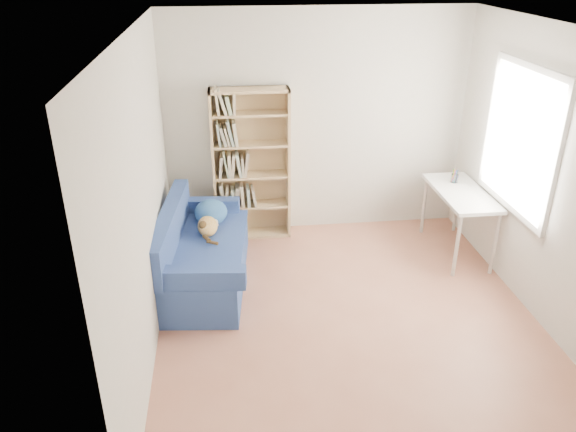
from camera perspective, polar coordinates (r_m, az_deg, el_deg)
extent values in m
plane|color=#A6634B|center=(5.38, 6.16, -10.39)|extent=(4.00, 4.00, 0.00)
cube|color=silver|center=(6.58, 2.94, 9.27)|extent=(3.50, 0.04, 2.60)
cube|color=silver|center=(3.09, 15.43, -12.27)|extent=(3.50, 0.04, 2.60)
cube|color=silver|center=(4.66, -14.54, 1.40)|extent=(0.04, 4.00, 2.60)
cube|color=silver|center=(5.41, 25.27, 3.09)|extent=(0.04, 4.00, 2.60)
cube|color=white|center=(4.40, 7.82, 18.23)|extent=(3.50, 4.00, 0.04)
cube|color=white|center=(5.83, 22.70, 7.19)|extent=(0.01, 1.20, 1.30)
cube|color=navy|center=(5.85, -8.43, -4.83)|extent=(0.96, 1.75, 0.42)
cube|color=navy|center=(5.68, -11.93, -1.37)|extent=(0.32, 1.68, 0.41)
cube|color=navy|center=(6.39, -8.50, 0.95)|extent=(0.80, 0.23, 0.19)
cube|color=navy|center=(5.05, -8.78, -6.23)|extent=(0.80, 0.23, 0.19)
cube|color=navy|center=(5.74, -8.38, -2.86)|extent=(0.93, 1.61, 0.05)
ellipsoid|color=#3265A3|center=(6.15, -7.84, 0.39)|extent=(0.35, 0.39, 0.27)
ellipsoid|color=#B36A14|center=(5.89, -8.18, -1.01)|extent=(0.22, 0.39, 0.15)
ellipsoid|color=silver|center=(5.99, -7.64, -0.68)|extent=(0.13, 0.17, 0.09)
ellipsoid|color=#31200D|center=(5.83, -8.47, -0.91)|extent=(0.13, 0.19, 0.07)
sphere|color=#B36A14|center=(6.11, -8.00, 0.42)|extent=(0.13, 0.13, 0.13)
cone|color=#B36A14|center=(6.12, -8.20, 1.07)|extent=(0.06, 0.06, 0.07)
cone|color=#B36A14|center=(6.06, -8.21, 0.82)|extent=(0.05, 0.06, 0.07)
cylinder|color=green|center=(6.06, -8.04, -0.01)|extent=(0.11, 0.04, 0.10)
cylinder|color=#31200D|center=(5.71, -8.36, -2.27)|extent=(0.09, 0.15, 0.05)
cube|color=tan|center=(6.48, -7.56, 4.94)|extent=(0.03, 0.28, 1.77)
cube|color=tan|center=(6.52, 0.01, 5.30)|extent=(0.03, 0.28, 1.77)
cube|color=tan|center=(6.23, -4.00, 12.65)|extent=(0.89, 0.28, 0.03)
cube|color=tan|center=(6.84, -3.56, -1.72)|extent=(0.89, 0.28, 0.03)
cube|color=tan|center=(6.60, -3.83, 5.52)|extent=(0.89, 0.02, 1.77)
cube|color=white|center=(6.42, 17.21, 2.27)|extent=(0.51, 1.12, 0.04)
cylinder|color=silver|center=(7.07, 16.80, 1.18)|extent=(0.04, 0.04, 0.71)
cylinder|color=silver|center=(6.25, 20.26, -2.67)|extent=(0.04, 0.04, 0.71)
cylinder|color=silver|center=(6.92, 13.66, 1.03)|extent=(0.04, 0.04, 0.71)
cylinder|color=silver|center=(6.08, 16.78, -2.94)|extent=(0.04, 0.04, 0.71)
cylinder|color=white|center=(6.62, 16.56, 3.70)|extent=(0.08, 0.08, 0.09)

